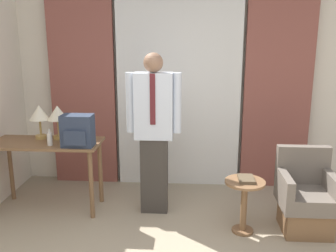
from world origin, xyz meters
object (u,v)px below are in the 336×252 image
object	(u,v)px
side_table	(244,198)
book	(246,179)
table_lamp_right	(58,115)
bottle_near_edge	(50,139)
table_lamp_left	(39,114)
person	(154,128)
armchair	(305,199)
desk	(47,153)
backpack	(78,131)

from	to	relation	value
side_table	book	xyz separation A→B (m)	(0.01, 0.02, 0.19)
table_lamp_right	bottle_near_edge	bearing A→B (deg)	-92.08
table_lamp_left	person	xyz separation A→B (m)	(1.31, -0.12, -0.10)
table_lamp_right	person	bearing A→B (deg)	-6.32
bottle_near_edge	side_table	xyz separation A→B (m)	(2.05, -0.27, -0.50)
side_table	book	world-z (taller)	book
table_lamp_right	bottle_near_edge	world-z (taller)	table_lamp_right
table_lamp_right	book	size ratio (longest dim) A/B	1.74
person	armchair	bearing A→B (deg)	-11.08
bottle_near_edge	desk	bearing A→B (deg)	126.65
bottle_near_edge	backpack	bearing A→B (deg)	-1.92
bottle_near_edge	person	world-z (taller)	person
side_table	bottle_near_edge	bearing A→B (deg)	172.59
person	side_table	xyz separation A→B (m)	(0.94, -0.40, -0.60)
table_lamp_left	side_table	size ratio (longest dim) A/B	0.70
desk	armchair	bearing A→B (deg)	-6.16
armchair	side_table	bearing A→B (deg)	-171.31
table_lamp_left	person	world-z (taller)	person
bottle_near_edge	person	bearing A→B (deg)	7.08
armchair	side_table	xyz separation A→B (m)	(-0.63, -0.10, 0.05)
armchair	backpack	bearing A→B (deg)	176.14
side_table	book	size ratio (longest dim) A/B	2.49
table_lamp_left	person	bearing A→B (deg)	-5.30
table_lamp_right	armchair	size ratio (longest dim) A/B	0.46
table_lamp_right	book	world-z (taller)	table_lamp_right
desk	backpack	world-z (taller)	backpack
table_lamp_left	side_table	xyz separation A→B (m)	(2.25, -0.53, -0.71)
table_lamp_left	side_table	bearing A→B (deg)	-13.14
table_lamp_left	bottle_near_edge	distance (m)	0.39
desk	side_table	xyz separation A→B (m)	(2.15, -0.40, -0.29)
person	armchair	world-z (taller)	person
table_lamp_left	table_lamp_right	xyz separation A→B (m)	(0.21, 0.00, 0.00)
desk	backpack	xyz separation A→B (m)	(0.41, -0.14, 0.30)
table_lamp_left	table_lamp_right	world-z (taller)	same
armchair	person	bearing A→B (deg)	168.92
table_lamp_right	desk	bearing A→B (deg)	-129.03
armchair	table_lamp_right	bearing A→B (deg)	170.86
backpack	book	distance (m)	1.81
table_lamp_right	book	distance (m)	2.18
bottle_near_edge	side_table	distance (m)	2.13
book	armchair	bearing A→B (deg)	7.38
desk	person	size ratio (longest dim) A/B	0.68
person	book	bearing A→B (deg)	-22.11
book	bottle_near_edge	bearing A→B (deg)	173.08
table_lamp_left	bottle_near_edge	xyz separation A→B (m)	(0.20, -0.26, -0.21)
table_lamp_left	person	size ratio (longest dim) A/B	0.22
backpack	table_lamp_right	bearing A→B (deg)	138.40
bottle_near_edge	armchair	world-z (taller)	bottle_near_edge
table_lamp_left	table_lamp_right	size ratio (longest dim) A/B	1.00
desk	person	bearing A→B (deg)	0.40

